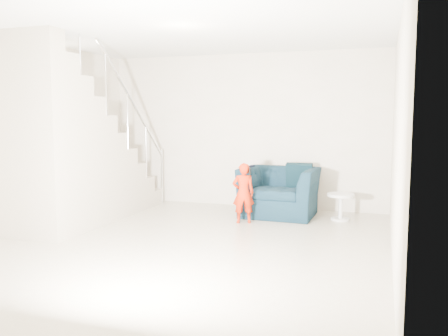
{
  "coord_description": "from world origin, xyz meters",
  "views": [
    {
      "loc": [
        2.36,
        -5.37,
        1.61
      ],
      "look_at": [
        0.15,
        1.2,
        0.85
      ],
      "focal_mm": 38.0,
      "sensor_mm": 36.0,
      "label": 1
    }
  ],
  "objects_px": {
    "toddler": "(243,193)",
    "side_table": "(341,202)",
    "staircase": "(73,161)",
    "armchair": "(279,192)"
  },
  "relations": [
    {
      "from": "toddler",
      "to": "staircase",
      "type": "bearing_deg",
      "value": -4.55
    },
    {
      "from": "staircase",
      "to": "side_table",
      "type": "bearing_deg",
      "value": 22.04
    },
    {
      "from": "side_table",
      "to": "staircase",
      "type": "height_order",
      "value": "staircase"
    },
    {
      "from": "staircase",
      "to": "armchair",
      "type": "bearing_deg",
      "value": 29.62
    },
    {
      "from": "armchair",
      "to": "side_table",
      "type": "distance_m",
      "value": 0.99
    },
    {
      "from": "armchair",
      "to": "staircase",
      "type": "relative_size",
      "value": 0.33
    },
    {
      "from": "armchair",
      "to": "staircase",
      "type": "height_order",
      "value": "staircase"
    },
    {
      "from": "toddler",
      "to": "side_table",
      "type": "xyz_separation_m",
      "value": [
        1.38,
        0.67,
        -0.18
      ]
    },
    {
      "from": "toddler",
      "to": "side_table",
      "type": "relative_size",
      "value": 2.19
    },
    {
      "from": "toddler",
      "to": "staircase",
      "type": "relative_size",
      "value": 0.25
    }
  ]
}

